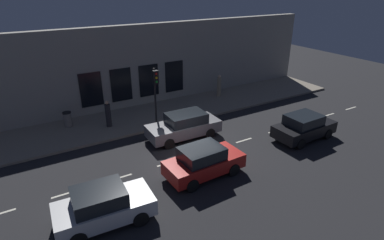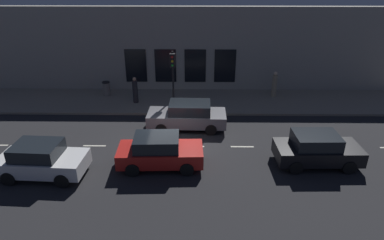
{
  "view_description": "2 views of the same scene",
  "coord_description": "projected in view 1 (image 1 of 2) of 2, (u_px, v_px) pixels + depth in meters",
  "views": [
    {
      "loc": [
        -13.0,
        7.71,
        8.9
      ],
      "look_at": [
        1.2,
        -0.63,
        1.57
      ],
      "focal_mm": 29.31,
      "sensor_mm": 36.0,
      "label": 1
    },
    {
      "loc": [
        -15.47,
        -1.16,
        8.7
      ],
      "look_at": [
        0.48,
        -0.95,
        1.31
      ],
      "focal_mm": 31.49,
      "sensor_mm": 36.0,
      "label": 2
    }
  ],
  "objects": [
    {
      "name": "parked_car_2",
      "position": [
        103.0,
        206.0,
        12.33
      ],
      "size": [
        2.05,
        3.91,
        1.58
      ],
      "rotation": [
        0.0,
        0.0,
        3.09
      ],
      "color": "silver",
      "rests_on": "ground"
    },
    {
      "name": "traffic_light",
      "position": [
        156.0,
        86.0,
        19.4
      ],
      "size": [
        0.46,
        0.32,
        3.89
      ],
      "color": "black",
      "rests_on": "sidewalk"
    },
    {
      "name": "building_facade",
      "position": [
        133.0,
        67.0,
        23.12
      ],
      "size": [
        0.65,
        32.0,
        6.1
      ],
      "color": "gray",
      "rests_on": "ground"
    },
    {
      "name": "parked_car_3",
      "position": [
        184.0,
        126.0,
        19.17
      ],
      "size": [
        1.96,
        4.53,
        1.58
      ],
      "rotation": [
        0.0,
        0.0,
        -0.02
      ],
      "color": "slate",
      "rests_on": "ground"
    },
    {
      "name": "sidewalk",
      "position": [
        149.0,
        116.0,
        22.32
      ],
      "size": [
        4.5,
        32.0,
        0.15
      ],
      "color": "gray",
      "rests_on": "ground"
    },
    {
      "name": "parked_car_0",
      "position": [
        204.0,
        162.0,
        15.37
      ],
      "size": [
        1.93,
        4.0,
        1.58
      ],
      "rotation": [
        0.0,
        0.0,
        3.18
      ],
      "color": "red",
      "rests_on": "ground"
    },
    {
      "name": "pedestrian_0",
      "position": [
        108.0,
        115.0,
        20.28
      ],
      "size": [
        0.43,
        0.43,
        1.77
      ],
      "rotation": [
        0.0,
        0.0,
        1.34
      ],
      "color": "#232328",
      "rests_on": "sidewalk"
    },
    {
      "name": "trash_bin",
      "position": [
        68.0,
        119.0,
        20.41
      ],
      "size": [
        0.54,
        0.54,
        0.99
      ],
      "color": "slate",
      "rests_on": "sidewalk"
    },
    {
      "name": "parked_car_1",
      "position": [
        304.0,
        127.0,
        19.02
      ],
      "size": [
        1.95,
        3.97,
        1.58
      ],
      "rotation": [
        0.0,
        0.0,
        3.16
      ],
      "color": "black",
      "rests_on": "ground"
    },
    {
      "name": "lane_centre_line",
      "position": [
        208.0,
        151.0,
        17.89
      ],
      "size": [
        0.12,
        27.2,
        0.01
      ],
      "color": "beige",
      "rests_on": "ground"
    },
    {
      "name": "pedestrian_1",
      "position": [
        219.0,
        86.0,
        25.68
      ],
      "size": [
        0.41,
        0.41,
        1.82
      ],
      "rotation": [
        0.0,
        0.0,
        4.48
      ],
      "color": "gray",
      "rests_on": "sidewalk"
    },
    {
      "name": "ground_plane",
      "position": [
        193.0,
        156.0,
        17.43
      ],
      "size": [
        60.0,
        60.0,
        0.0
      ],
      "primitive_type": "plane",
      "color": "#232326"
    }
  ]
}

